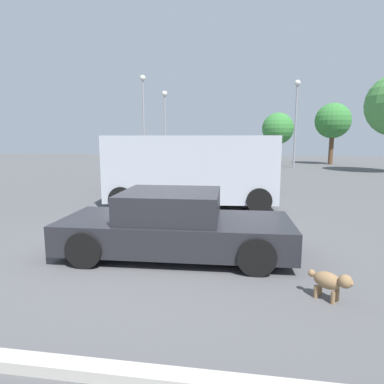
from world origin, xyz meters
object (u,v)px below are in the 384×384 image
(light_post_near, at_px, (296,109))
(light_post_far, at_px, (165,115))
(sedan_foreground, at_px, (175,225))
(suv_dark, at_px, (178,167))
(dog, at_px, (331,281))
(light_post_mid, at_px, (143,106))
(van_white, at_px, (192,168))

(light_post_near, relative_size, light_post_far, 1.10)
(light_post_near, bearing_deg, sedan_foreground, -104.02)
(light_post_near, bearing_deg, suv_dark, -118.00)
(sedan_foreground, bearing_deg, suv_dark, 98.62)
(dog, bearing_deg, light_post_far, 147.52)
(sedan_foreground, distance_m, light_post_far, 21.35)
(suv_dark, bearing_deg, dog, 121.84)
(dog, xyz_separation_m, light_post_mid, (-8.85, 20.63, 4.38))
(van_white, bearing_deg, light_post_near, 65.58)
(sedan_foreground, height_order, dog, sedan_foreground)
(suv_dark, height_order, light_post_near, light_post_near)
(sedan_foreground, bearing_deg, van_white, 92.76)
(sedan_foreground, xyz_separation_m, light_post_mid, (-6.37, 19.12, 4.09))
(dog, distance_m, suv_dark, 10.37)
(van_white, distance_m, light_post_near, 17.07)
(light_post_far, bearing_deg, van_white, -73.68)
(van_white, distance_m, light_post_mid, 15.94)
(van_white, relative_size, light_post_near, 0.85)
(van_white, bearing_deg, suv_dark, 103.68)
(sedan_foreground, height_order, light_post_near, light_post_near)
(light_post_far, bearing_deg, suv_dark, -74.34)
(van_white, relative_size, light_post_far, 0.93)
(sedan_foreground, bearing_deg, light_post_far, 101.60)
(van_white, bearing_deg, sedan_foreground, -90.18)
(dog, relative_size, suv_dark, 0.10)
(suv_dark, bearing_deg, light_post_far, -65.34)
(dog, height_order, light_post_mid, light_post_mid)
(suv_dark, relative_size, light_post_mid, 0.73)
(light_post_near, relative_size, light_post_mid, 0.94)
(van_white, height_order, suv_dark, van_white)
(van_white, distance_m, suv_dark, 3.49)
(van_white, relative_size, suv_dark, 1.10)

